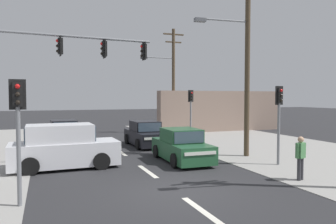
{
  "coord_description": "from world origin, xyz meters",
  "views": [
    {
      "loc": [
        -3.94,
        -9.8,
        3.07
      ],
      "look_at": [
        1.28,
        4.0,
        2.39
      ],
      "focal_mm": 35.0,
      "sensor_mm": 36.0,
      "label": 1
    }
  ],
  "objects_px": {
    "traffic_signal_mast": "(52,67)",
    "pedestrian_at_kerb": "(301,156)",
    "pedestal_signal_left_kerb": "(18,121)",
    "sedan_receding_far": "(181,147)",
    "suv_oncoming_near": "(64,148)",
    "pedestal_signal_far_median": "(191,106)",
    "utility_pole_midground_right": "(245,56)",
    "utility_pole_background_right": "(172,77)",
    "sedan_oncoming_mid": "(64,133)",
    "pedestal_signal_right_kerb": "(279,112)",
    "sedan_kerbside_parked": "(145,135)"
  },
  "relations": [
    {
      "from": "sedan_receding_far",
      "to": "suv_oncoming_near",
      "type": "bearing_deg",
      "value": 175.86
    },
    {
      "from": "pedestal_signal_left_kerb",
      "to": "sedan_oncoming_mid",
      "type": "relative_size",
      "value": 0.83
    },
    {
      "from": "pedestal_signal_far_median",
      "to": "sedan_oncoming_mid",
      "type": "relative_size",
      "value": 0.83
    },
    {
      "from": "pedestrian_at_kerb",
      "to": "sedan_kerbside_parked",
      "type": "bearing_deg",
      "value": 105.39
    },
    {
      "from": "utility_pole_background_right",
      "to": "sedan_kerbside_parked",
      "type": "bearing_deg",
      "value": -124.53
    },
    {
      "from": "utility_pole_midground_right",
      "to": "sedan_receding_far",
      "type": "relative_size",
      "value": 2.24
    },
    {
      "from": "utility_pole_midground_right",
      "to": "sedan_kerbside_parked",
      "type": "bearing_deg",
      "value": 124.65
    },
    {
      "from": "pedestal_signal_right_kerb",
      "to": "pedestal_signal_left_kerb",
      "type": "bearing_deg",
      "value": -169.13
    },
    {
      "from": "suv_oncoming_near",
      "to": "pedestrian_at_kerb",
      "type": "relative_size",
      "value": 2.81
    },
    {
      "from": "pedestrian_at_kerb",
      "to": "suv_oncoming_near",
      "type": "bearing_deg",
      "value": 146.42
    },
    {
      "from": "pedestal_signal_left_kerb",
      "to": "suv_oncoming_near",
      "type": "bearing_deg",
      "value": 73.31
    },
    {
      "from": "pedestal_signal_right_kerb",
      "to": "sedan_oncoming_mid",
      "type": "bearing_deg",
      "value": 129.54
    },
    {
      "from": "utility_pole_midground_right",
      "to": "utility_pole_background_right",
      "type": "bearing_deg",
      "value": 87.65
    },
    {
      "from": "sedan_oncoming_mid",
      "to": "sedan_kerbside_parked",
      "type": "bearing_deg",
      "value": -30.16
    },
    {
      "from": "pedestal_signal_right_kerb",
      "to": "pedestal_signal_far_median",
      "type": "xyz_separation_m",
      "value": [
        -0.14,
        9.13,
        0.0
      ]
    },
    {
      "from": "pedestal_signal_far_median",
      "to": "sedan_receding_far",
      "type": "relative_size",
      "value": 0.83
    },
    {
      "from": "traffic_signal_mast",
      "to": "pedestrian_at_kerb",
      "type": "xyz_separation_m",
      "value": [
        8.4,
        -5.43,
        -3.43
      ]
    },
    {
      "from": "pedestal_signal_far_median",
      "to": "pedestal_signal_left_kerb",
      "type": "bearing_deg",
      "value": -132.96
    },
    {
      "from": "pedestal_signal_far_median",
      "to": "suv_oncoming_near",
      "type": "relative_size",
      "value": 0.78
    },
    {
      "from": "sedan_oncoming_mid",
      "to": "utility_pole_midground_right",
      "type": "bearing_deg",
      "value": -43.84
    },
    {
      "from": "pedestal_signal_left_kerb",
      "to": "pedestal_signal_far_median",
      "type": "distance_m",
      "value": 15.24
    },
    {
      "from": "pedestal_signal_right_kerb",
      "to": "pedestal_signal_left_kerb",
      "type": "relative_size",
      "value": 1.0
    },
    {
      "from": "pedestrian_at_kerb",
      "to": "pedestal_signal_right_kerb",
      "type": "bearing_deg",
      "value": 66.64
    },
    {
      "from": "utility_pole_midground_right",
      "to": "utility_pole_background_right",
      "type": "xyz_separation_m",
      "value": [
        0.47,
        11.43,
        -0.41
      ]
    },
    {
      "from": "utility_pole_background_right",
      "to": "suv_oncoming_near",
      "type": "bearing_deg",
      "value": -130.22
    },
    {
      "from": "pedestal_signal_left_kerb",
      "to": "sedan_receding_far",
      "type": "distance_m",
      "value": 8.27
    },
    {
      "from": "traffic_signal_mast",
      "to": "sedan_kerbside_parked",
      "type": "relative_size",
      "value": 1.62
    },
    {
      "from": "pedestal_signal_left_kerb",
      "to": "pedestrian_at_kerb",
      "type": "bearing_deg",
      "value": -3.12
    },
    {
      "from": "utility_pole_midground_right",
      "to": "sedan_kerbside_parked",
      "type": "relative_size",
      "value": 2.25
    },
    {
      "from": "pedestal_signal_right_kerb",
      "to": "sedan_receding_far",
      "type": "bearing_deg",
      "value": 147.43
    },
    {
      "from": "suv_oncoming_near",
      "to": "traffic_signal_mast",
      "type": "bearing_deg",
      "value": 162.21
    },
    {
      "from": "pedestal_signal_right_kerb",
      "to": "sedan_kerbside_parked",
      "type": "bearing_deg",
      "value": 116.86
    },
    {
      "from": "sedan_kerbside_parked",
      "to": "pedestal_signal_right_kerb",
      "type": "bearing_deg",
      "value": -63.14
    },
    {
      "from": "pedestal_signal_left_kerb",
      "to": "utility_pole_background_right",
      "type": "bearing_deg",
      "value": 55.77
    },
    {
      "from": "pedestal_signal_right_kerb",
      "to": "utility_pole_midground_right",
      "type": "bearing_deg",
      "value": 95.22
    },
    {
      "from": "pedestal_signal_left_kerb",
      "to": "suv_oncoming_near",
      "type": "height_order",
      "value": "pedestal_signal_left_kerb"
    },
    {
      "from": "sedan_oncoming_mid",
      "to": "pedestrian_at_kerb",
      "type": "distance_m",
      "value": 15.08
    },
    {
      "from": "sedan_kerbside_parked",
      "to": "sedan_oncoming_mid",
      "type": "xyz_separation_m",
      "value": [
        -4.75,
        2.76,
        0.0
      ]
    },
    {
      "from": "sedan_receding_far",
      "to": "sedan_oncoming_mid",
      "type": "height_order",
      "value": "same"
    },
    {
      "from": "utility_pole_background_right",
      "to": "pedestal_signal_far_median",
      "type": "relative_size",
      "value": 2.46
    },
    {
      "from": "pedestal_signal_far_median",
      "to": "traffic_signal_mast",
      "type": "bearing_deg",
      "value": -146.33
    },
    {
      "from": "pedestal_signal_right_kerb",
      "to": "pedestal_signal_far_median",
      "type": "bearing_deg",
      "value": 90.87
    },
    {
      "from": "utility_pole_background_right",
      "to": "sedan_receding_far",
      "type": "height_order",
      "value": "utility_pole_background_right"
    },
    {
      "from": "utility_pole_midground_right",
      "to": "pedestrian_at_kerb",
      "type": "xyz_separation_m",
      "value": [
        -0.88,
        -4.92,
        -4.22
      ]
    },
    {
      "from": "utility_pole_background_right",
      "to": "pedestrian_at_kerb",
      "type": "relative_size",
      "value": 5.38
    },
    {
      "from": "pedestal_signal_right_kerb",
      "to": "sedan_kerbside_parked",
      "type": "height_order",
      "value": "pedestal_signal_right_kerb"
    },
    {
      "from": "utility_pole_midground_right",
      "to": "pedestrian_at_kerb",
      "type": "bearing_deg",
      "value": -100.1
    },
    {
      "from": "pedestrian_at_kerb",
      "to": "traffic_signal_mast",
      "type": "bearing_deg",
      "value": 147.08
    },
    {
      "from": "sedan_kerbside_parked",
      "to": "sedan_receding_far",
      "type": "height_order",
      "value": "same"
    },
    {
      "from": "sedan_receding_far",
      "to": "utility_pole_midground_right",
      "type": "bearing_deg",
      "value": 0.01
    }
  ]
}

